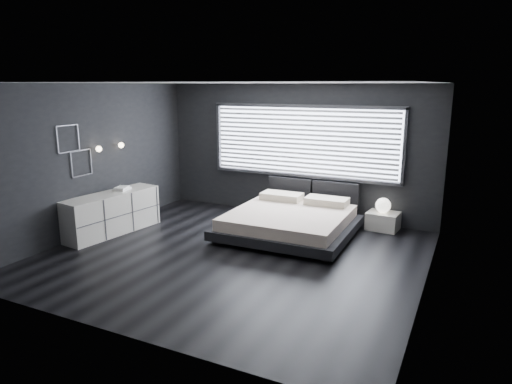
% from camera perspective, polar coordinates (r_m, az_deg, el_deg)
% --- Properties ---
extents(room, '(6.04, 6.00, 2.80)m').
position_cam_1_polar(room, '(7.30, -2.92, 2.44)').
color(room, black).
rests_on(room, ground).
extents(window, '(4.14, 0.09, 1.52)m').
position_cam_1_polar(window, '(9.62, 5.92, 6.28)').
color(window, white).
rests_on(window, ground).
extents(headboard, '(1.96, 0.16, 0.52)m').
position_cam_1_polar(headboard, '(9.67, 7.07, 0.02)').
color(headboard, black).
rests_on(headboard, ground).
extents(sconce_near, '(0.18, 0.11, 0.11)m').
position_cam_1_polar(sconce_near, '(9.04, -19.07, 5.11)').
color(sconce_near, silver).
rests_on(sconce_near, ground).
extents(sconce_far, '(0.18, 0.11, 0.11)m').
position_cam_1_polar(sconce_far, '(9.47, -16.52, 5.63)').
color(sconce_far, silver).
rests_on(sconce_far, ground).
extents(wall_art_upper, '(0.01, 0.48, 0.48)m').
position_cam_1_polar(wall_art_upper, '(8.67, -22.42, 6.18)').
color(wall_art_upper, '#47474C').
rests_on(wall_art_upper, ground).
extents(wall_art_lower, '(0.01, 0.48, 0.48)m').
position_cam_1_polar(wall_art_lower, '(8.90, -20.97, 3.40)').
color(wall_art_lower, '#47474C').
rests_on(wall_art_lower, ground).
extents(bed, '(2.36, 2.25, 0.60)m').
position_cam_1_polar(bed, '(8.58, 4.22, -3.63)').
color(bed, black).
rests_on(bed, ground).
extents(nightstand, '(0.63, 0.54, 0.34)m').
position_cam_1_polar(nightstand, '(9.28, 15.60, -3.49)').
color(nightstand, silver).
rests_on(nightstand, ground).
extents(orb_lamp, '(0.29, 0.29, 0.29)m').
position_cam_1_polar(orb_lamp, '(9.19, 15.61, -1.61)').
color(orb_lamp, white).
rests_on(orb_lamp, nightstand).
extents(dresser, '(0.80, 2.00, 0.78)m').
position_cam_1_polar(dresser, '(9.10, -17.55, -2.54)').
color(dresser, silver).
rests_on(dresser, ground).
extents(book_stack, '(0.29, 0.35, 0.06)m').
position_cam_1_polar(book_stack, '(9.23, -16.42, 0.44)').
color(book_stack, white).
rests_on(book_stack, dresser).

